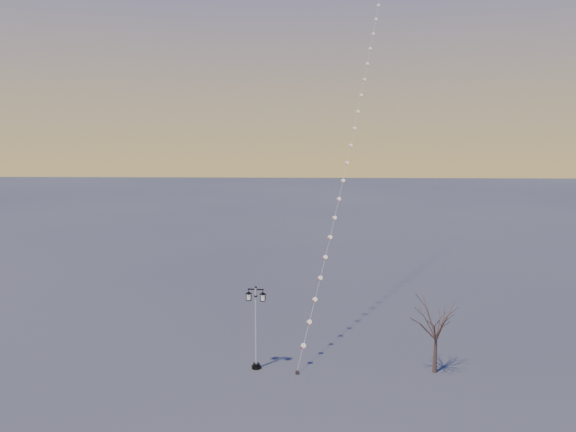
{
  "coord_description": "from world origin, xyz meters",
  "views": [
    {
      "loc": [
        0.9,
        -28.4,
        13.09
      ],
      "look_at": [
        -0.48,
        6.18,
        8.19
      ],
      "focal_mm": 35.46,
      "sensor_mm": 36.0,
      "label": 1
    }
  ],
  "objects": [
    {
      "name": "ground",
      "position": [
        0.0,
        0.0,
        0.0
      ],
      "size": [
        300.0,
        300.0,
        0.0
      ],
      "primitive_type": "plane",
      "color": "#454646",
      "rests_on": "ground"
    },
    {
      "name": "street_lamp",
      "position": [
        -2.12,
        2.22,
        2.65
      ],
      "size": [
        1.21,
        0.53,
        4.79
      ],
      "rotation": [
        0.0,
        0.0,
        -0.1
      ],
      "color": "black",
      "rests_on": "ground"
    },
    {
      "name": "kite_train",
      "position": [
        4.54,
        16.63,
        16.76
      ],
      "size": [
        9.25,
        30.77,
        33.74
      ],
      "rotation": [
        0.0,
        0.0,
        -0.18
      ],
      "color": "#392220",
      "rests_on": "ground"
    },
    {
      "name": "bare_tree",
      "position": [
        7.88,
        2.07,
        2.72
      ],
      "size": [
        2.36,
        2.36,
        3.92
      ],
      "rotation": [
        0.0,
        0.0,
        -0.06
      ],
      "color": "#4E392D",
      "rests_on": "ground"
    }
  ]
}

